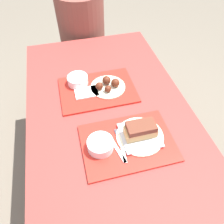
# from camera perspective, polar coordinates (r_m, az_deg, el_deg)

# --- Properties ---
(ground_plane) EXTENTS (12.00, 12.00, 0.00)m
(ground_plane) POSITION_cam_1_polar(r_m,az_deg,el_deg) (1.80, -0.13, -16.70)
(ground_plane) COLOR #706656
(picnic_table) EXTENTS (0.88, 1.63, 0.75)m
(picnic_table) POSITION_cam_1_polar(r_m,az_deg,el_deg) (1.24, -0.18, -3.86)
(picnic_table) COLOR maroon
(picnic_table) RESTS_ON ground_plane
(picnic_bench_far) EXTENTS (0.84, 0.28, 0.48)m
(picnic_bench_far) POSITION_cam_1_polar(r_m,az_deg,el_deg) (2.17, -7.01, 13.26)
(picnic_bench_far) COLOR maroon
(picnic_bench_far) RESTS_ON ground_plane
(tray_near) EXTENTS (0.44, 0.31, 0.01)m
(tray_near) POSITION_cam_1_polar(r_m,az_deg,el_deg) (1.06, 4.14, -8.00)
(tray_near) COLOR red
(tray_near) RESTS_ON picnic_table
(tray_far) EXTENTS (0.44, 0.31, 0.01)m
(tray_far) POSITION_cam_1_polar(r_m,az_deg,el_deg) (1.30, -3.79, 5.79)
(tray_far) COLOR red
(tray_far) RESTS_ON picnic_table
(bowl_coleslaw_near) EXTENTS (0.12, 0.12, 0.05)m
(bowl_coleslaw_near) POSITION_cam_1_polar(r_m,az_deg,el_deg) (1.01, -3.06, -8.44)
(bowl_coleslaw_near) COLOR white
(bowl_coleslaw_near) RESTS_ON tray_near
(brisket_sandwich_plate) EXTENTS (0.23, 0.23, 0.09)m
(brisket_sandwich_plate) POSITION_cam_1_polar(r_m,az_deg,el_deg) (1.05, 7.40, -5.35)
(brisket_sandwich_plate) COLOR beige
(brisket_sandwich_plate) RESTS_ON tray_near
(plastic_fork_near) EXTENTS (0.05, 0.17, 0.00)m
(plastic_fork_near) POSITION_cam_1_polar(r_m,az_deg,el_deg) (1.03, 1.22, -9.41)
(plastic_fork_near) COLOR white
(plastic_fork_near) RESTS_ON tray_near
(plastic_knife_near) EXTENTS (0.03, 0.17, 0.00)m
(plastic_knife_near) POSITION_cam_1_polar(r_m,az_deg,el_deg) (1.03, 2.41, -9.15)
(plastic_knife_near) COLOR white
(plastic_knife_near) RESTS_ON tray_near
(condiment_packet) EXTENTS (0.04, 0.03, 0.01)m
(condiment_packet) POSITION_cam_1_polar(r_m,az_deg,el_deg) (1.09, 1.61, -5.06)
(condiment_packet) COLOR #3F3F47
(condiment_packet) RESTS_ON tray_near
(bowl_coleslaw_far) EXTENTS (0.12, 0.12, 0.05)m
(bowl_coleslaw_far) POSITION_cam_1_polar(r_m,az_deg,el_deg) (1.33, -8.94, 8.33)
(bowl_coleslaw_far) COLOR white
(bowl_coleslaw_far) RESTS_ON tray_far
(wings_plate_far) EXTENTS (0.21, 0.21, 0.06)m
(wings_plate_far) POSITION_cam_1_polar(r_m,az_deg,el_deg) (1.29, -1.07, 7.04)
(wings_plate_far) COLOR beige
(wings_plate_far) RESTS_ON tray_far
(napkin_far) EXTENTS (0.13, 0.09, 0.01)m
(napkin_far) POSITION_cam_1_polar(r_m,az_deg,el_deg) (1.28, -6.68, 5.11)
(napkin_far) COLOR white
(napkin_far) RESTS_ON tray_far
(person_seated_across) EXTENTS (0.38, 0.38, 0.73)m
(person_seated_across) POSITION_cam_1_polar(r_m,az_deg,el_deg) (1.97, -8.15, 22.16)
(person_seated_across) COLOR brown
(person_seated_across) RESTS_ON picnic_bench_far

